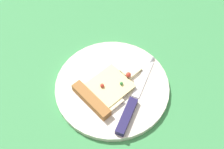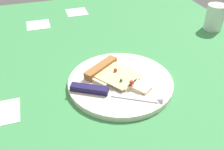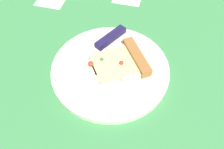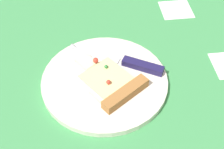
{
  "view_description": "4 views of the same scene",
  "coord_description": "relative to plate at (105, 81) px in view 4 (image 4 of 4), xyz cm",
  "views": [
    {
      "loc": [
        35.73,
        3.34,
        74.56
      ],
      "look_at": [
        -11.92,
        9.42,
        2.94
      ],
      "focal_mm": 53.98,
      "sensor_mm": 36.0,
      "label": 1
    },
    {
      "loc": [
        9.52,
        62.33,
        43.98
      ],
      "look_at": [
        -7.07,
        8.51,
        3.44
      ],
      "focal_mm": 40.68,
      "sensor_mm": 36.0,
      "label": 2
    },
    {
      "loc": [
        -43.31,
        -0.29,
        45.76
      ],
      "look_at": [
        -12.59,
        7.58,
        3.19
      ],
      "focal_mm": 36.78,
      "sensor_mm": 36.0,
      "label": 3
    },
    {
      "loc": [
        -13.38,
        -38.7,
        55.5
      ],
      "look_at": [
        -7.72,
        8.26,
        3.77
      ],
      "focal_mm": 50.15,
      "sensor_mm": 36.0,
      "label": 4
    }
  ],
  "objects": [
    {
      "name": "knife",
      "position": [
        5.34,
        4.54,
        1.36
      ],
      "size": [
        21.95,
        13.59,
        2.45
      ],
      "rotation": [
        0.0,
        0.0,
        1.06
      ],
      "color": "silver",
      "rests_on": "plate"
    },
    {
      "name": "plate",
      "position": [
        0.0,
        0.0,
        0.0
      ],
      "size": [
        29.23,
        29.23,
        1.5
      ],
      "primitive_type": "cylinder",
      "color": "silver",
      "rests_on": "ground_plane"
    },
    {
      "name": "ground_plane",
      "position": [
        9.38,
        -9.15,
        -2.25
      ],
      "size": [
        131.33,
        131.33,
        3.0
      ],
      "color": "#3D8C4C",
      "rests_on": "ground"
    },
    {
      "name": "pizza_slice",
      "position": [
        1.5,
        -2.1,
        1.54
      ],
      "size": [
        16.42,
        18.71,
        2.62
      ],
      "rotation": [
        0.0,
        0.0,
        0.62
      ],
      "color": "beige",
      "rests_on": "plate"
    }
  ]
}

